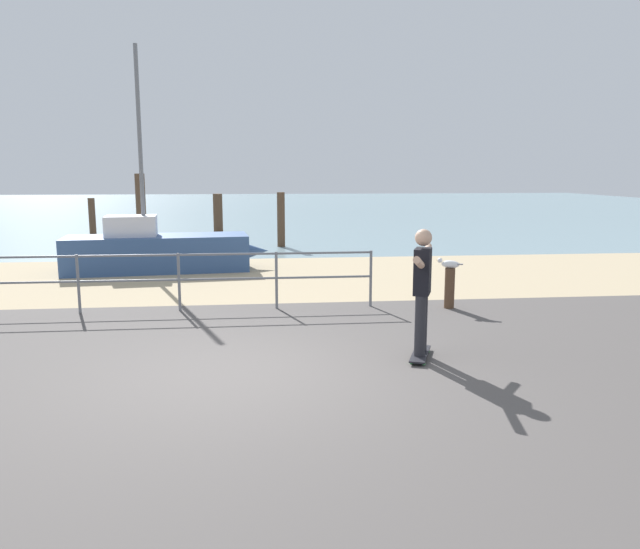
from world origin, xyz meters
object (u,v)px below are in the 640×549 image
skateboarder (422,284)px  seagull (449,264)px  sailboat (164,251)px  skateboard (420,354)px  bollard_short (450,289)px

skateboarder → seagull: size_ratio=3.66×
sailboat → skateboard: sailboat is taller
skateboarder → bollard_short: size_ratio=2.20×
skateboard → seagull: seagull is taller
skateboarder → seagull: bearing=65.5°
bollard_short → seagull: seagull is taller
sailboat → skateboard: 8.87m
skateboard → bollard_short: (1.32, 2.86, 0.31)m
skateboarder → bollard_short: skateboarder is taller
skateboard → skateboarder: (-0.00, -0.00, 0.95)m
skateboarder → bollard_short: (1.32, 2.86, -0.64)m
skateboarder → sailboat: bearing=119.8°
sailboat → bollard_short: 7.49m
bollard_short → seagull: bearing=151.5°
sailboat → bollard_short: sailboat is taller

